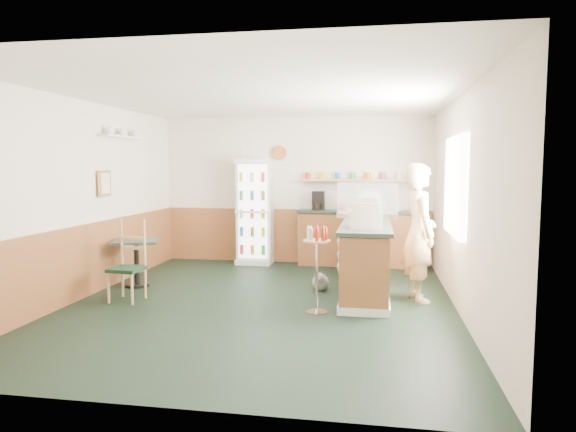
% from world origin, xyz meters
% --- Properties ---
extents(ground, '(6.00, 6.00, 0.00)m').
position_xyz_m(ground, '(0.00, 0.00, 0.00)').
color(ground, black).
rests_on(ground, ground).
extents(room_envelope, '(5.04, 6.02, 2.72)m').
position_xyz_m(room_envelope, '(-0.23, 0.73, 1.52)').
color(room_envelope, silver).
rests_on(room_envelope, ground).
extents(service_counter, '(0.68, 3.01, 1.01)m').
position_xyz_m(service_counter, '(1.35, 1.07, 0.46)').
color(service_counter, '#92582F').
rests_on(service_counter, ground).
extents(back_counter, '(2.24, 0.42, 1.69)m').
position_xyz_m(back_counter, '(1.19, 2.80, 0.55)').
color(back_counter, '#92582F').
rests_on(back_counter, ground).
extents(drinks_fridge, '(0.64, 0.54, 1.94)m').
position_xyz_m(drinks_fridge, '(-0.72, 2.74, 0.97)').
color(drinks_fridge, white).
rests_on(drinks_fridge, ground).
extents(display_case, '(0.94, 0.49, 0.53)m').
position_xyz_m(display_case, '(1.35, 1.64, 1.27)').
color(display_case, silver).
rests_on(display_case, service_counter).
extents(cash_register, '(0.43, 0.45, 0.23)m').
position_xyz_m(cash_register, '(1.35, 0.11, 1.12)').
color(cash_register, beige).
rests_on(cash_register, service_counter).
extents(shopkeeper, '(0.59, 0.71, 1.84)m').
position_xyz_m(shopkeeper, '(2.05, 0.49, 0.92)').
color(shopkeeper, tan).
rests_on(shopkeeper, ground).
extents(condiment_stand, '(0.34, 0.34, 1.05)m').
position_xyz_m(condiment_stand, '(0.78, -0.32, 0.71)').
color(condiment_stand, silver).
rests_on(condiment_stand, ground).
extents(newspaper_rack, '(0.09, 0.44, 0.52)m').
position_xyz_m(newspaper_rack, '(0.99, 0.94, 0.49)').
color(newspaper_rack, black).
rests_on(newspaper_rack, ground).
extents(cafe_table, '(0.81, 0.81, 0.71)m').
position_xyz_m(cafe_table, '(-2.05, 0.64, 0.50)').
color(cafe_table, black).
rests_on(cafe_table, ground).
extents(cafe_chair, '(0.43, 0.43, 1.08)m').
position_xyz_m(cafe_chair, '(-1.79, -0.09, 0.56)').
color(cafe_chair, black).
rests_on(cafe_chair, ground).
extents(dog_doorstop, '(0.24, 0.31, 0.29)m').
position_xyz_m(dog_doorstop, '(0.70, 0.81, 0.14)').
color(dog_doorstop, gray).
rests_on(dog_doorstop, ground).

